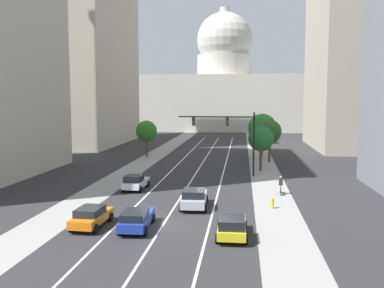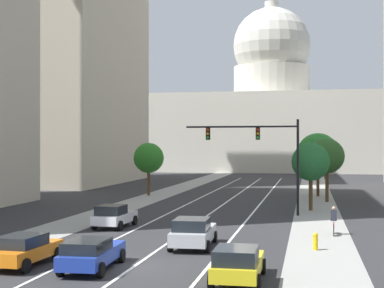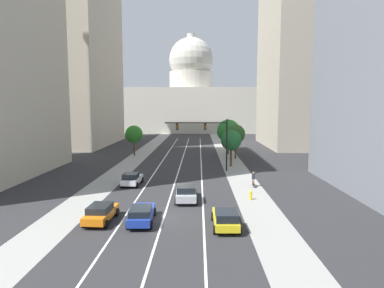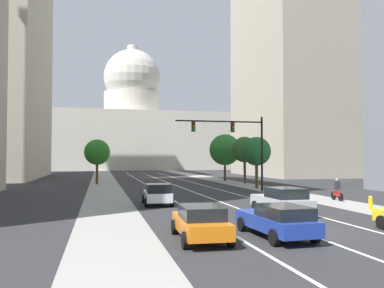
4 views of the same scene
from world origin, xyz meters
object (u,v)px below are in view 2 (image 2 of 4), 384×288
(car_white, at_px, (114,216))
(traffic_signal_mast, at_px, (263,146))
(cyclist, at_px, (334,221))
(street_tree_far_right, at_px, (318,154))
(car_orange, at_px, (24,249))
(street_tree_mid_right, at_px, (327,156))
(street_tree_near_left, at_px, (149,158))
(street_tree_near_right, at_px, (311,162))
(car_blue, at_px, (91,253))
(car_silver, at_px, (193,232))
(car_yellow, at_px, (238,263))
(capitol_building, at_px, (272,115))
(fire_hydrant, at_px, (315,241))

(car_white, height_order, traffic_signal_mast, traffic_signal_mast)
(cyclist, distance_m, street_tree_far_right, 26.98)
(car_orange, distance_m, traffic_signal_mast, 23.49)
(traffic_signal_mast, bearing_deg, street_tree_mid_right, 65.66)
(street_tree_far_right, bearing_deg, cyclist, -88.85)
(street_tree_near_left, xyz_separation_m, street_tree_mid_right, (18.55, -3.34, 0.33))
(street_tree_far_right, bearing_deg, street_tree_near_right, -93.31)
(car_blue, relative_size, street_tree_near_left, 0.83)
(street_tree_near_left, bearing_deg, car_orange, -83.17)
(traffic_signal_mast, bearing_deg, street_tree_far_right, 75.68)
(car_blue, bearing_deg, car_orange, 83.76)
(car_silver, distance_m, street_tree_mid_right, 27.99)
(car_yellow, height_order, street_tree_mid_right, street_tree_mid_right)
(capitol_building, distance_m, street_tree_far_right, 60.50)
(car_silver, relative_size, car_white, 1.14)
(street_tree_near_left, bearing_deg, car_blue, -78.18)
(street_tree_near_right, distance_m, street_tree_mid_right, 7.89)
(capitol_building, relative_size, cyclist, 30.67)
(street_tree_far_right, bearing_deg, street_tree_near_left, -171.66)
(capitol_building, xyz_separation_m, traffic_signal_mast, (4.12, -76.95, -6.27))
(street_tree_near_right, bearing_deg, street_tree_near_left, 146.94)
(traffic_signal_mast, height_order, street_tree_near_right, traffic_signal_mast)
(street_tree_mid_right, bearing_deg, car_white, -124.81)
(street_tree_mid_right, bearing_deg, car_blue, -108.39)
(street_tree_near_left, bearing_deg, car_silver, -70.13)
(car_white, bearing_deg, street_tree_near_right, -42.30)
(car_yellow, relative_size, cyclist, 2.51)
(car_white, height_order, street_tree_mid_right, street_tree_mid_right)
(street_tree_near_left, relative_size, street_tree_far_right, 0.85)
(cyclist, relative_size, street_tree_mid_right, 0.29)
(car_silver, height_order, street_tree_near_right, street_tree_near_right)
(street_tree_far_right, bearing_deg, capitol_building, 98.21)
(street_tree_near_left, height_order, street_tree_far_right, street_tree_far_right)
(fire_hydrant, relative_size, street_tree_near_left, 0.16)
(cyclist, xyz_separation_m, street_tree_far_right, (-0.54, 26.73, 3.60))
(traffic_signal_mast, distance_m, street_tree_near_right, 5.46)
(car_blue, xyz_separation_m, cyclist, (10.74, 12.18, 0.11))
(capitol_building, height_order, street_tree_far_right, capitol_building)
(car_silver, bearing_deg, street_tree_far_right, -14.27)
(car_yellow, relative_size, fire_hydrant, 4.74)
(car_blue, distance_m, car_white, 12.91)
(traffic_signal_mast, bearing_deg, street_tree_near_right, 46.06)
(car_silver, distance_m, street_tree_near_left, 32.08)
(car_white, relative_size, car_orange, 0.95)
(car_white, distance_m, fire_hydrant, 14.09)
(traffic_signal_mast, relative_size, street_tree_far_right, 1.32)
(street_tree_far_right, bearing_deg, car_blue, -104.69)
(car_blue, bearing_deg, street_tree_far_right, -17.37)
(cyclist, xyz_separation_m, street_tree_near_left, (-18.33, 24.12, 3.16))
(fire_hydrant, relative_size, cyclist, 0.53)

